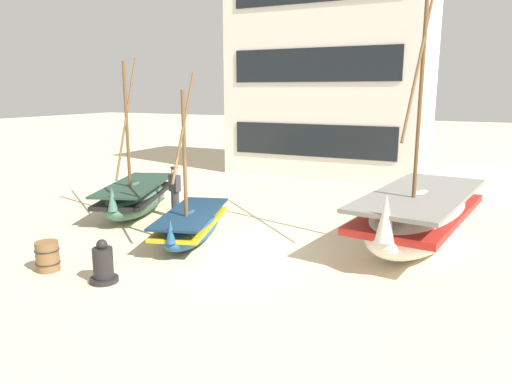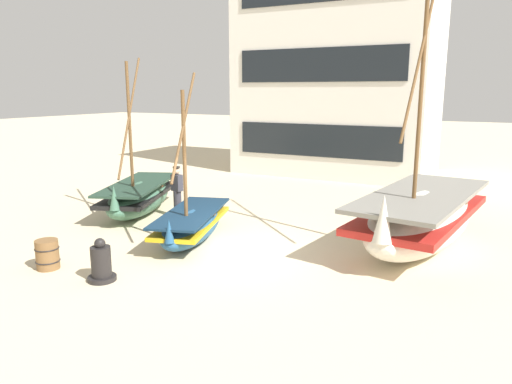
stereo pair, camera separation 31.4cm
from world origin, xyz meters
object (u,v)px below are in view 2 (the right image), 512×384
object	(u,v)px
fishing_boat_far_right	(139,196)
wooden_barrel	(47,254)
fishing_boat_near_left	(192,224)
harbor_building_main	(339,68)
fishing_boat_centre_large	(420,217)
capstan_winch	(101,264)
fisherman_by_hull	(177,192)

from	to	relation	value
fishing_boat_far_right	wooden_barrel	size ratio (longest dim) A/B	7.38
fishing_boat_far_right	fishing_boat_near_left	bearing A→B (deg)	-26.93
fishing_boat_near_left	harbor_building_main	xyz separation A→B (m)	(-0.24, 13.16, 4.73)
fishing_boat_centre_large	harbor_building_main	bearing A→B (deg)	118.72
fishing_boat_centre_large	harbor_building_main	size ratio (longest dim) A/B	0.76
capstan_winch	wooden_barrel	xyz separation A→B (m)	(-1.64, -0.06, -0.04)
wooden_barrel	harbor_building_main	size ratio (longest dim) A/B	0.07
fishing_boat_near_left	fishing_boat_far_right	bearing A→B (deg)	153.07
fishing_boat_centre_large	wooden_barrel	world-z (taller)	fishing_boat_centre_large
fishing_boat_centre_large	wooden_barrel	size ratio (longest dim) A/B	11.31
fishing_boat_centre_large	capstan_winch	size ratio (longest dim) A/B	8.16
fisherman_by_hull	fishing_boat_near_left	bearing A→B (deg)	-44.87
wooden_barrel	capstan_winch	bearing A→B (deg)	2.13
fishing_boat_near_left	fishing_boat_centre_large	size ratio (longest dim) A/B	0.58
fishing_boat_near_left	fisherman_by_hull	xyz separation A→B (m)	(-1.90, 1.89, 0.36)
fishing_boat_centre_large	capstan_winch	bearing A→B (deg)	-135.69
fishing_boat_near_left	wooden_barrel	world-z (taller)	fishing_boat_near_left
harbor_building_main	fishing_boat_centre_large	bearing A→B (deg)	-61.28
fishing_boat_far_right	fisherman_by_hull	size ratio (longest dim) A/B	3.07
capstan_winch	fishing_boat_far_right	bearing A→B (deg)	123.27
fishing_boat_centre_large	fisherman_by_hull	world-z (taller)	fishing_boat_centre_large
fishing_boat_near_left	harbor_building_main	bearing A→B (deg)	91.06
wooden_barrel	fishing_boat_centre_large	bearing A→B (deg)	37.53
fishing_boat_far_right	wooden_barrel	world-z (taller)	fishing_boat_far_right
capstan_winch	fishing_boat_near_left	bearing A→B (deg)	88.65
capstan_winch	harbor_building_main	xyz separation A→B (m)	(-0.17, 16.46, 4.82)
fishing_boat_centre_large	harbor_building_main	xyz separation A→B (m)	(-5.93, 10.83, 4.38)
fisherman_by_hull	capstan_winch	size ratio (longest dim) A/B	1.74
capstan_winch	harbor_building_main	size ratio (longest dim) A/B	0.09
fishing_boat_near_left	wooden_barrel	distance (m)	3.78
fishing_boat_centre_large	capstan_winch	distance (m)	8.07
fisherman_by_hull	capstan_winch	xyz separation A→B (m)	(1.82, -5.19, -0.45)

